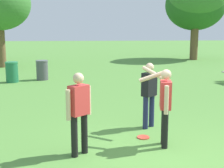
% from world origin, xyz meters
% --- Properties ---
extents(ground_plane, '(120.00, 120.00, 0.00)m').
position_xyz_m(ground_plane, '(0.00, 0.00, 0.00)').
color(ground_plane, '#568E3D').
extents(person_thrower, '(0.48, 0.44, 1.64)m').
position_xyz_m(person_thrower, '(-1.57, 0.10, 0.94)').
color(person_thrower, black).
rests_on(person_thrower, ground).
extents(person_catcher, '(0.48, 0.84, 1.64)m').
position_xyz_m(person_catcher, '(0.15, 1.64, 0.96)').
color(person_catcher, '#1E234C').
rests_on(person_catcher, ground).
extents(person_bystander, '(0.65, 0.71, 1.64)m').
position_xyz_m(person_bystander, '(0.20, 0.41, 0.96)').
color(person_bystander, black).
rests_on(person_bystander, ground).
extents(frisbee, '(0.29, 0.29, 0.03)m').
position_xyz_m(frisbee, '(-0.13, 0.92, 0.01)').
color(frisbee, '#E04733').
rests_on(frisbee, ground).
extents(trash_can_beside_table, '(0.59, 0.59, 0.96)m').
position_xyz_m(trash_can_beside_table, '(-4.80, 8.78, 0.48)').
color(trash_can_beside_table, '#237047').
rests_on(trash_can_beside_table, ground).
extents(trash_can_further_along, '(0.59, 0.59, 0.96)m').
position_xyz_m(trash_can_further_along, '(-3.49, 9.35, 0.48)').
color(trash_can_further_along, '#515156').
rests_on(trash_can_further_along, ground).
extents(tree_slender_mid, '(4.82, 4.82, 6.44)m').
position_xyz_m(tree_slender_mid, '(7.61, 18.89, 4.37)').
color(tree_slender_mid, brown).
rests_on(tree_slender_mid, ground).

